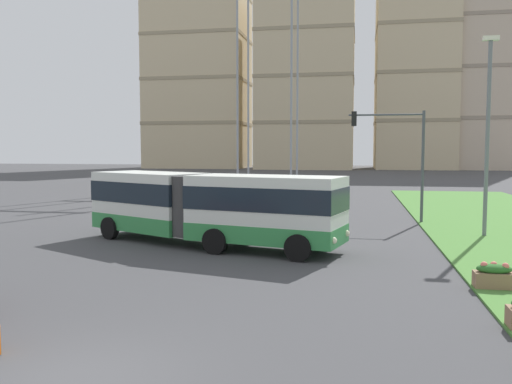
# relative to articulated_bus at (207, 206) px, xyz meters

# --- Properties ---
(ground_plane) EXTENTS (260.00, 260.00, 0.00)m
(ground_plane) POSITION_rel_articulated_bus_xyz_m (1.37, -13.26, -1.65)
(ground_plane) COLOR #424244
(articulated_bus) EXTENTS (11.84, 6.42, 3.00)m
(articulated_bus) POSITION_rel_articulated_bus_xyz_m (0.00, 0.00, 0.00)
(articulated_bus) COLOR silver
(articulated_bus) RESTS_ON ground
(car_white_van) EXTENTS (4.47, 2.18, 1.58)m
(car_white_van) POSITION_rel_articulated_bus_xyz_m (-4.67, 11.93, -0.90)
(car_white_van) COLOR silver
(car_white_van) RESTS_ON ground
(flower_planter_2) EXTENTS (1.10, 0.56, 0.74)m
(flower_planter_2) POSITION_rel_articulated_bus_xyz_m (10.06, -5.47, -1.23)
(flower_planter_2) COLOR #937051
(flower_planter_2) RESTS_ON grass_median
(traffic_light_far_right) EXTENTS (4.09, 0.28, 6.12)m
(traffic_light_far_right) POSITION_rel_articulated_bus_xyz_m (8.34, 8.74, 2.56)
(traffic_light_far_right) COLOR #474C51
(traffic_light_far_right) RESTS_ON ground
(streetlight_median) EXTENTS (0.70, 0.28, 9.10)m
(streetlight_median) POSITION_rel_articulated_bus_xyz_m (11.96, 4.41, 3.34)
(streetlight_median) COLOR slate
(streetlight_median) RESTS_ON ground
(apartment_tower_west) EXTENTS (21.36, 15.71, 46.56)m
(apartment_tower_west) POSITION_rel_articulated_bus_xyz_m (-28.63, 94.10, 21.65)
(apartment_tower_west) COLOR beige
(apartment_tower_west) RESTS_ON ground
(apartment_tower_westcentre) EXTENTS (19.83, 16.94, 36.49)m
(apartment_tower_westcentre) POSITION_rel_articulated_bus_xyz_m (-4.61, 92.40, 16.61)
(apartment_tower_westcentre) COLOR beige
(apartment_tower_westcentre) RESTS_ON ground
(apartment_tower_centre) EXTENTS (15.88, 17.48, 37.65)m
(apartment_tower_centre) POSITION_rel_articulated_bus_xyz_m (17.58, 95.79, 17.19)
(apartment_tower_centre) COLOR beige
(apartment_tower_centre) RESTS_ON ground
(apartment_tower_eastcentre) EXTENTS (16.81, 18.68, 49.14)m
(apartment_tower_eastcentre) POSITION_rel_articulated_bus_xyz_m (29.55, 97.28, 22.93)
(apartment_tower_eastcentre) COLOR #C6B299
(apartment_tower_eastcentre) RESTS_ON ground
(transmission_pylon) EXTENTS (9.00, 6.24, 35.62)m
(transmission_pylon) POSITION_rel_articulated_bus_xyz_m (-3.99, 39.95, 17.61)
(transmission_pylon) COLOR gray
(transmission_pylon) RESTS_ON ground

